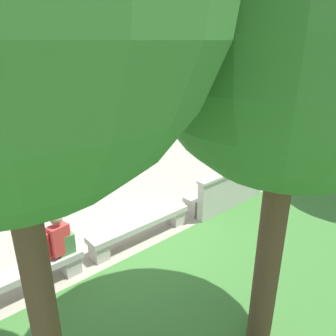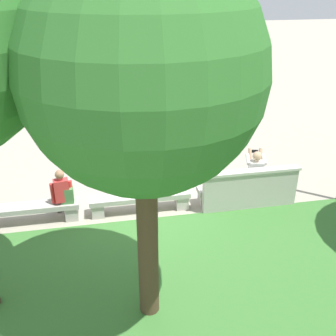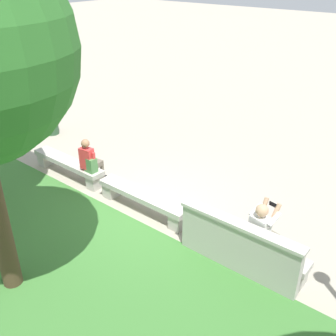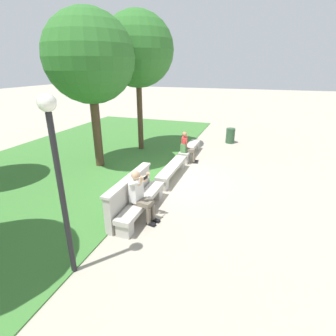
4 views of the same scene
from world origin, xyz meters
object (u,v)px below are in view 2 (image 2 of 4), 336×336
(bench_main, at_px, (244,190))
(person_distant, at_px, (62,192))
(bench_near, at_px, (140,200))
(tree_behind_wall, at_px, (143,75))
(backpack, at_px, (67,195))
(person_photographer, at_px, (254,172))
(bench_mid, at_px, (26,211))

(bench_main, height_order, person_distant, person_distant)
(bench_near, bearing_deg, tree_behind_wall, 85.64)
(bench_near, distance_m, tree_behind_wall, 4.73)
(bench_near, distance_m, backpack, 1.65)
(bench_near, xyz_separation_m, person_photographer, (-2.80, -0.08, 0.43))
(bench_mid, distance_m, person_distant, 0.89)
(tree_behind_wall, bearing_deg, bench_near, -94.36)
(bench_main, relative_size, bench_mid, 1.00)
(bench_near, relative_size, backpack, 5.44)
(person_photographer, bearing_deg, bench_main, 16.78)
(bench_main, height_order, bench_near, same)
(bench_near, height_order, bench_mid, same)
(bench_mid, relative_size, backpack, 5.44)
(bench_main, distance_m, bench_mid, 5.11)
(person_photographer, bearing_deg, tree_behind_wall, 45.81)
(bench_mid, height_order, person_photographer, person_photographer)
(backpack, xyz_separation_m, tree_behind_wall, (-1.39, 3.03, 3.29))
(bench_mid, xyz_separation_m, person_photographer, (-5.36, -0.08, 0.43))
(bench_mid, bearing_deg, bench_main, 180.00)
(person_distant, bearing_deg, person_photographer, -179.87)
(backpack, bearing_deg, person_photographer, -178.72)
(person_photographer, xyz_separation_m, backpack, (4.43, 0.10, -0.11))
(bench_near, bearing_deg, bench_main, 180.00)
(bench_main, distance_m, bench_near, 2.55)
(bench_mid, height_order, person_distant, person_distant)
(bench_main, distance_m, backpack, 4.19)
(backpack, bearing_deg, tree_behind_wall, 114.65)
(bench_mid, bearing_deg, backpack, 178.57)
(person_photographer, height_order, backpack, person_photographer)
(bench_main, relative_size, backpack, 5.44)
(bench_near, distance_m, person_distant, 1.78)
(bench_main, distance_m, person_photographer, 0.50)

